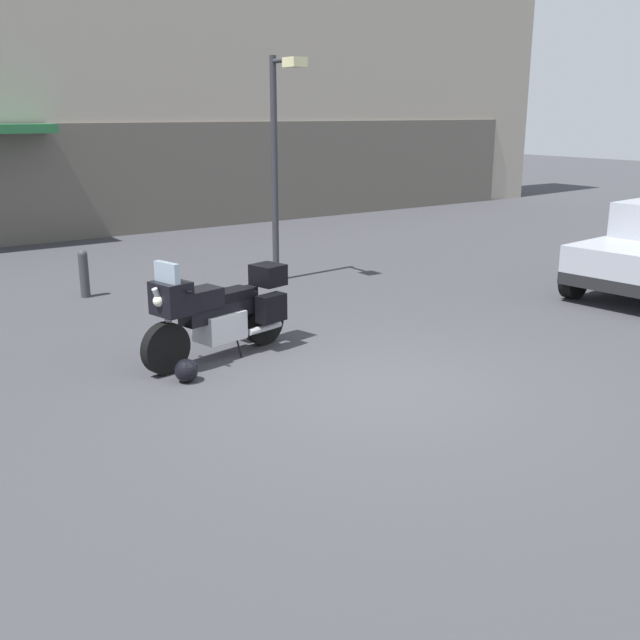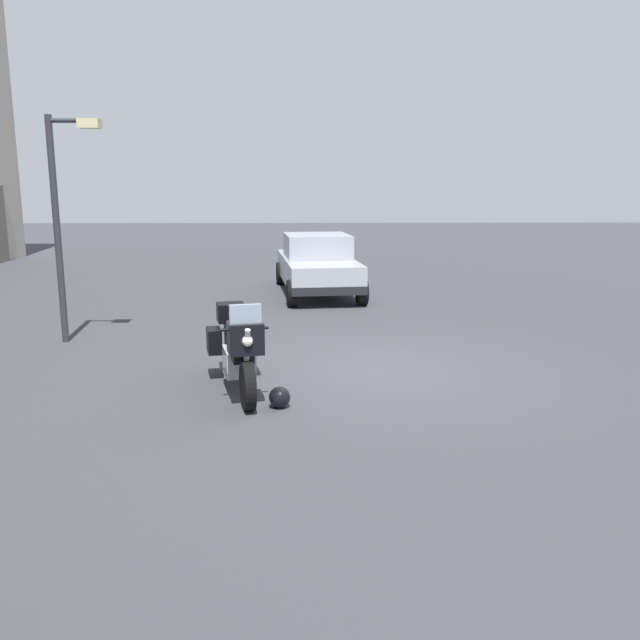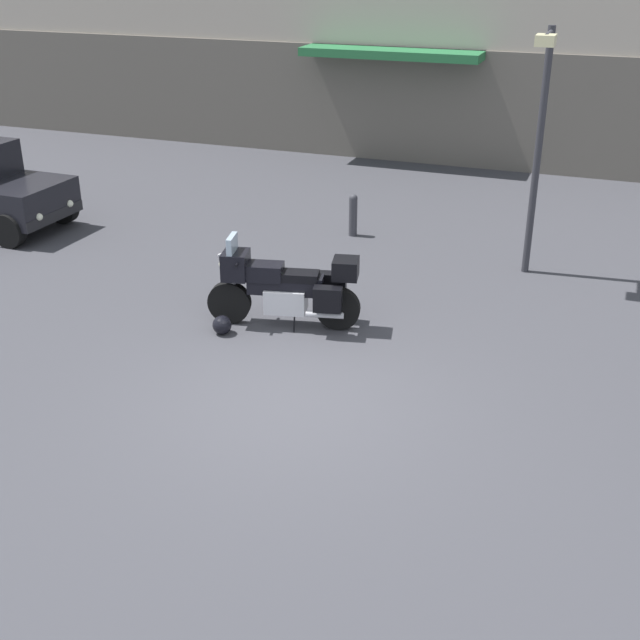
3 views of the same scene
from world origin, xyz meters
name	(u,v)px [view 1 (image 1 of 3)]	position (x,y,z in m)	size (l,w,h in m)	color
ground_plane	(379,389)	(0.00, 0.00, 0.00)	(80.00, 80.00, 0.00)	#38383D
motorcycle	(220,311)	(-0.94, 2.06, 0.62)	(2.24, 1.01, 1.36)	black
helmet	(186,370)	(-1.71, 1.47, 0.14)	(0.28, 0.28, 0.28)	black
streetlamp_curbside	(279,145)	(2.05, 5.36, 2.50)	(0.28, 0.94, 4.01)	#2D2D33
bollard_curbside	(84,272)	(-1.32, 6.27, 0.44)	(0.16, 0.16, 0.82)	#333338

